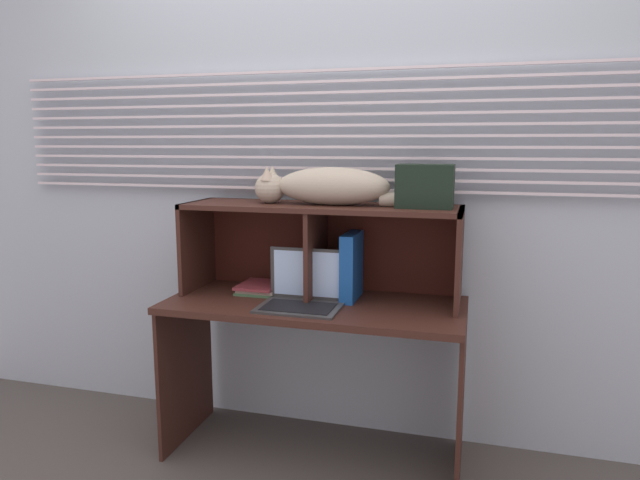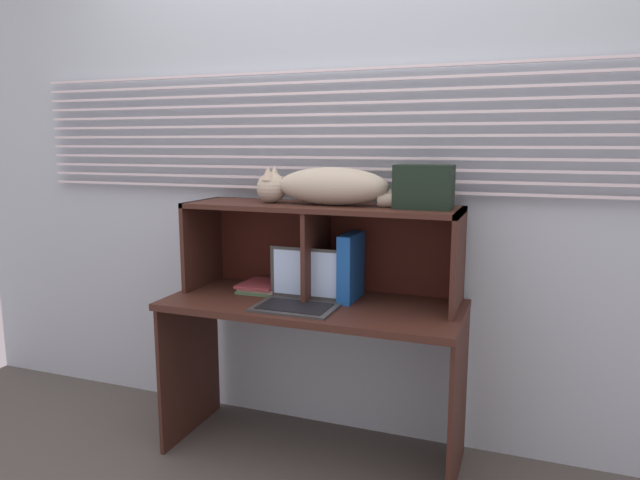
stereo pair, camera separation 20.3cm
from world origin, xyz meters
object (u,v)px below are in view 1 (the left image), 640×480
object	(u,v)px
laptop	(303,295)
cat	(327,187)
book_stack	(261,288)
storage_box	(425,186)
binder_upright	(352,266)

from	to	relation	value
laptop	cat	bearing A→B (deg)	69.02
book_stack	laptop	bearing A→B (deg)	-33.42
cat	storage_box	distance (m)	0.42
binder_upright	book_stack	distance (m)	0.45
laptop	binder_upright	bearing A→B (deg)	43.45
laptop	storage_box	world-z (taller)	storage_box
binder_upright	storage_box	world-z (taller)	storage_box
book_stack	storage_box	world-z (taller)	storage_box
laptop	storage_box	distance (m)	0.68
cat	binder_upright	size ratio (longest dim) A/B	2.89
binder_upright	book_stack	xyz separation A→B (m)	(-0.43, 0.00, -0.13)
laptop	book_stack	xyz separation A→B (m)	(-0.26, 0.17, -0.03)
binder_upright	storage_box	distance (m)	0.47
laptop	binder_upright	xyz separation A→B (m)	(0.17, 0.17, 0.10)
cat	laptop	size ratio (longest dim) A/B	2.49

